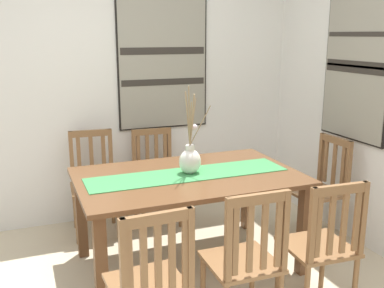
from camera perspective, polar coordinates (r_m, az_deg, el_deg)
The scene contains 12 objects.
wall_back at distance 4.45m, azimuth -9.46°, elevation 7.78°, with size 6.40×0.12×2.70m, color silver.
dining_table at distance 3.48m, azimuth -0.50°, elevation -5.54°, with size 1.70×1.07×0.75m.
table_runner at distance 3.44m, azimuth -0.50°, elevation -3.88°, with size 1.56×0.36×0.01m, color #388447.
centerpiece_vase at distance 3.43m, azimuth -0.24°, elevation -1.91°, with size 0.22×0.22×0.70m.
chair_0 at distance 4.16m, azimuth 16.06°, elevation -5.39°, with size 0.43×0.43×0.93m.
chair_1 at distance 2.79m, azimuth 6.88°, elevation -14.39°, with size 0.43×0.43×0.95m.
chair_2 at distance 4.39m, azimuth -4.68°, elevation -3.86°, with size 0.44×0.44×0.90m.
chair_3 at distance 4.23m, azimuth -12.39°, elevation -4.75°, with size 0.45×0.45×0.94m.
chair_4 at distance 3.08m, azimuth 16.37°, elevation -12.20°, with size 0.44×0.44×0.94m.
chair_5 at distance 2.55m, azimuth -5.25°, elevation -17.17°, with size 0.44×0.44×0.95m.
painting_on_back_wall at distance 4.48m, azimuth -3.74°, elevation 10.25°, with size 0.92×0.05×1.29m.
painting_on_side_wall at distance 4.11m, azimuth 20.24°, elevation 9.15°, with size 0.05×0.78×1.25m.
Camera 1 is at (-0.91, -2.47, 1.80)m, focal length 41.82 mm.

